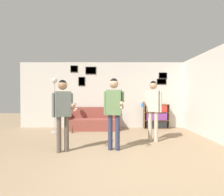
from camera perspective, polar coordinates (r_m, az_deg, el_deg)
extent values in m
plane|color=#937A5B|center=(3.26, 3.04, -23.31)|extent=(20.00, 20.00, 0.00)
cube|color=beige|center=(7.25, 1.09, 1.01)|extent=(7.94, 0.06, 2.70)
cube|color=black|center=(7.55, 15.99, 7.07)|extent=(0.33, 0.02, 0.24)
cube|color=gray|center=(7.55, 16.00, 7.07)|extent=(0.29, 0.01, 0.20)
cube|color=black|center=(7.33, -7.22, 8.93)|extent=(0.44, 0.02, 0.30)
cube|color=gray|center=(7.33, -7.23, 8.94)|extent=(0.39, 0.01, 0.26)
cube|color=black|center=(7.51, 15.60, 5.18)|extent=(0.39, 0.02, 0.23)
cube|color=gray|center=(7.51, 15.61, 5.19)|extent=(0.34, 0.01, 0.19)
cube|color=black|center=(7.45, -12.55, 9.28)|extent=(0.30, 0.02, 0.28)
cube|color=gray|center=(7.45, -12.56, 9.29)|extent=(0.25, 0.01, 0.23)
cube|color=black|center=(7.34, -10.16, 5.38)|extent=(0.27, 0.02, 0.36)
cube|color=#B2B2BC|center=(7.33, -10.16, 5.39)|extent=(0.22, 0.01, 0.32)
cube|color=beige|center=(5.90, 30.00, 0.91)|extent=(0.06, 6.65, 2.70)
cube|color=brown|center=(6.94, -6.48, -9.79)|extent=(1.99, 0.80, 0.10)
cube|color=brown|center=(6.90, -6.48, -8.08)|extent=(1.93, 0.74, 0.32)
cube|color=brown|center=(7.18, -6.20, -4.71)|extent=(1.93, 0.14, 0.43)
cube|color=brown|center=(7.03, -14.13, -5.88)|extent=(0.12, 0.74, 0.18)
cube|color=brown|center=(6.83, 1.39, -6.05)|extent=(0.12, 0.74, 0.18)
cube|color=brown|center=(7.20, 10.14, -5.89)|extent=(0.02, 0.30, 0.97)
cube|color=brown|center=(7.44, 17.58, -5.70)|extent=(0.02, 0.30, 0.97)
cube|color=brown|center=(7.44, 13.65, -5.68)|extent=(1.00, 0.01, 0.97)
cube|color=brown|center=(7.37, 13.91, -9.48)|extent=(0.95, 0.30, 0.02)
cube|color=brown|center=(7.26, 13.93, -2.09)|extent=(0.95, 0.30, 0.02)
cube|color=brown|center=(7.32, 13.92, -7.07)|extent=(0.95, 0.30, 0.02)
cube|color=brown|center=(7.28, 13.93, -4.54)|extent=(0.95, 0.30, 0.02)
cube|color=black|center=(7.34, 13.93, -8.36)|extent=(0.82, 0.26, 0.27)
cube|color=#7F3889|center=(7.29, 13.94, -5.84)|extent=(0.82, 0.26, 0.27)
cube|color=red|center=(7.26, 13.95, -3.30)|extent=(0.82, 0.26, 0.27)
cylinder|color=#ADA89E|center=(6.68, -18.43, -10.55)|extent=(0.28, 0.28, 0.03)
cylinder|color=#ADA89E|center=(6.57, -18.47, -2.95)|extent=(0.03, 0.03, 1.74)
sphere|color=silver|center=(6.57, -18.52, 5.44)|extent=(0.20, 0.20, 0.20)
cylinder|color=brown|center=(4.34, -17.22, -11.35)|extent=(0.11, 0.11, 0.84)
cylinder|color=brown|center=(4.39, -14.88, -11.22)|extent=(0.11, 0.11, 0.84)
cube|color=slate|center=(4.27, -16.08, -1.88)|extent=(0.41, 0.35, 0.59)
sphere|color=#997051|center=(4.27, -16.11, 4.01)|extent=(0.22, 0.22, 0.22)
sphere|color=black|center=(4.28, -16.11, 4.52)|extent=(0.18, 0.18, 0.18)
cylinder|color=slate|center=(4.32, -13.33, -0.10)|extent=(0.07, 0.07, 0.25)
cylinder|color=#997051|center=(4.20, -12.77, -2.72)|extent=(0.21, 0.30, 0.19)
cylinder|color=white|center=(4.07, -12.18, -3.75)|extent=(0.10, 0.14, 0.09)
cylinder|color=slate|center=(4.23, -18.91, -2.23)|extent=(0.07, 0.07, 0.56)
cylinder|color=#2D334C|center=(4.35, -0.85, -11.14)|extent=(0.11, 0.11, 0.86)
cylinder|color=#2D334C|center=(4.32, 1.54, -11.22)|extent=(0.11, 0.11, 0.86)
cube|color=#5B7A4C|center=(4.24, 0.34, -1.43)|extent=(0.39, 0.26, 0.61)
sphere|color=tan|center=(4.24, 0.34, 4.68)|extent=(0.22, 0.22, 0.22)
sphere|color=black|center=(4.25, 0.34, 5.20)|extent=(0.19, 0.19, 0.19)
cylinder|color=#5B7A4C|center=(4.21, 3.23, 0.40)|extent=(0.07, 0.07, 0.26)
cylinder|color=tan|center=(4.07, 3.02, -2.37)|extent=(0.11, 0.32, 0.19)
cylinder|color=white|center=(3.93, 2.78, -3.46)|extent=(0.06, 0.14, 0.09)
cylinder|color=#5B7A4C|center=(4.28, -2.51, -1.70)|extent=(0.07, 0.07, 0.57)
cylinder|color=#B7AD99|center=(5.29, 12.04, -8.98)|extent=(0.11, 0.11, 0.86)
cylinder|color=#B7AD99|center=(5.24, 13.92, -9.09)|extent=(0.11, 0.11, 0.86)
cube|color=#BCB2A3|center=(5.19, 13.00, -1.00)|extent=(0.41, 0.36, 0.61)
sphere|color=tan|center=(5.19, 13.02, 3.99)|extent=(0.22, 0.22, 0.22)
sphere|color=black|center=(5.19, 13.02, 4.42)|extent=(0.19, 0.19, 0.19)
cylinder|color=#BCB2A3|center=(5.13, 15.29, -1.28)|extent=(0.07, 0.07, 0.57)
cylinder|color=#BCB2A3|center=(5.25, 10.78, 0.51)|extent=(0.07, 0.07, 0.26)
cylinder|color=tan|center=(5.12, 10.22, -1.69)|extent=(0.22, 0.30, 0.19)
cylinder|color=blue|center=(4.99, 9.64, -2.29)|extent=(0.08, 0.08, 0.10)
cylinder|color=brown|center=(6.43, -13.17, -10.32)|extent=(0.06, 0.06, 0.18)
cylinder|color=brown|center=(6.41, -13.17, -9.22)|extent=(0.03, 0.03, 0.08)
cylinder|color=yellow|center=(7.20, 12.14, -1.54)|extent=(0.08, 0.08, 0.12)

